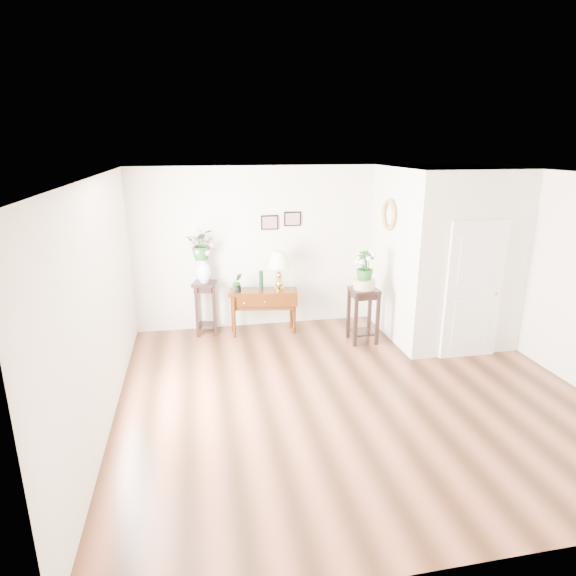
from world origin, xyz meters
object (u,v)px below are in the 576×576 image
object	(u,v)px
console_table	(263,311)
table_lamp	(279,269)
plant_stand_a	(205,308)
plant_stand_b	(363,315)

from	to	relation	value
console_table	table_lamp	bearing A→B (deg)	9.52
console_table	plant_stand_a	size ratio (longest dim) A/B	1.25
plant_stand_a	console_table	bearing A→B (deg)	-9.11
console_table	plant_stand_b	bearing A→B (deg)	-14.73
console_table	plant_stand_b	world-z (taller)	plant_stand_b
console_table	plant_stand_a	distance (m)	0.99
console_table	plant_stand_b	xyz separation A→B (m)	(1.54, -0.70, 0.07)
console_table	plant_stand_b	distance (m)	1.69
console_table	table_lamp	distance (m)	0.78
console_table	plant_stand_a	xyz separation A→B (m)	(-0.97, 0.16, 0.08)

